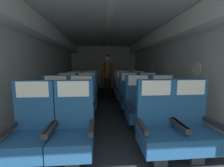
{
  "coord_description": "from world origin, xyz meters",
  "views": [
    {
      "loc": [
        -0.19,
        -0.18,
        1.26
      ],
      "look_at": [
        0.11,
        3.57,
        0.77
      ],
      "focal_mm": 22.84,
      "sensor_mm": 36.0,
      "label": 1
    }
  ],
  "objects": [
    {
      "name": "flight_attendant",
      "position": [
        0.06,
        5.18,
        1.02
      ],
      "size": [
        0.43,
        0.28,
        1.64
      ],
      "rotation": [
        0.0,
        0.0,
        2.89
      ],
      "color": "black",
      "rests_on": "ground"
    },
    {
      "name": "seat_e_left_aisle",
      "position": [
        -0.55,
        5.21,
        0.45
      ],
      "size": [
        0.52,
        0.51,
        1.07
      ],
      "color": "#38383D",
      "rests_on": "ground"
    },
    {
      "name": "seat_b_right_window",
      "position": [
        0.55,
        2.48,
        0.45
      ],
      "size": [
        0.52,
        0.51,
        1.07
      ],
      "color": "#38383D",
      "rests_on": "ground"
    },
    {
      "name": "seat_c_left_window",
      "position": [
        -1.03,
        3.38,
        0.45
      ],
      "size": [
        0.52,
        0.51,
        1.07
      ],
      "color": "#38383D",
      "rests_on": "ground"
    },
    {
      "name": "seat_d_left_window",
      "position": [
        -1.03,
        4.3,
        0.45
      ],
      "size": [
        0.52,
        0.51,
        1.07
      ],
      "color": "#38383D",
      "rests_on": "ground"
    },
    {
      "name": "seat_d_right_window",
      "position": [
        0.54,
        4.3,
        0.45
      ],
      "size": [
        0.52,
        0.51,
        1.07
      ],
      "color": "#38383D",
      "rests_on": "ground"
    },
    {
      "name": "seat_e_right_window",
      "position": [
        0.55,
        5.22,
        0.45
      ],
      "size": [
        0.52,
        0.51,
        1.07
      ],
      "color": "#38383D",
      "rests_on": "ground"
    },
    {
      "name": "seat_d_left_aisle",
      "position": [
        -0.55,
        4.31,
        0.45
      ],
      "size": [
        0.52,
        0.51,
        1.07
      ],
      "color": "#38383D",
      "rests_on": "ground"
    },
    {
      "name": "seat_a_right_window",
      "position": [
        0.54,
        1.54,
        0.45
      ],
      "size": [
        0.52,
        0.51,
        1.07
      ],
      "color": "#38383D",
      "rests_on": "ground"
    },
    {
      "name": "seat_b_left_aisle",
      "position": [
        -0.56,
        2.46,
        0.45
      ],
      "size": [
        0.52,
        0.51,
        1.07
      ],
      "color": "#38383D",
      "rests_on": "ground"
    },
    {
      "name": "seat_b_left_window",
      "position": [
        -1.04,
        2.45,
        0.45
      ],
      "size": [
        0.52,
        0.51,
        1.07
      ],
      "color": "#38383D",
      "rests_on": "ground"
    },
    {
      "name": "seat_d_right_aisle",
      "position": [
        1.04,
        4.31,
        0.45
      ],
      "size": [
        0.52,
        0.51,
        1.07
      ],
      "color": "#38383D",
      "rests_on": "ground"
    },
    {
      "name": "seat_e_right_aisle",
      "position": [
        1.04,
        5.22,
        0.45
      ],
      "size": [
        0.52,
        0.51,
        1.07
      ],
      "color": "#38383D",
      "rests_on": "ground"
    },
    {
      "name": "seat_e_left_window",
      "position": [
        -1.05,
        5.22,
        0.45
      ],
      "size": [
        0.52,
        0.51,
        1.07
      ],
      "color": "#38383D",
      "rests_on": "ground"
    },
    {
      "name": "seat_c_right_aisle",
      "position": [
        1.04,
        3.37,
        0.45
      ],
      "size": [
        0.52,
        0.51,
        1.07
      ],
      "color": "#38383D",
      "rests_on": "ground"
    },
    {
      "name": "ground",
      "position": [
        0.0,
        3.83,
        -0.01
      ],
      "size": [
        3.75,
        8.06,
        0.02
      ],
      "primitive_type": "cube",
      "color": "#23282D"
    },
    {
      "name": "seat_c_left_aisle",
      "position": [
        -0.54,
        3.38,
        0.45
      ],
      "size": [
        0.52,
        0.51,
        1.07
      ],
      "color": "#38383D",
      "rests_on": "ground"
    },
    {
      "name": "fuselage_shell",
      "position": [
        0.0,
        4.11,
        1.68
      ],
      "size": [
        3.63,
        7.71,
        2.32
      ],
      "color": "silver",
      "rests_on": "ground"
    },
    {
      "name": "seat_a_right_aisle",
      "position": [
        1.03,
        1.54,
        0.45
      ],
      "size": [
        0.52,
        0.51,
        1.07
      ],
      "color": "#38383D",
      "rests_on": "ground"
    },
    {
      "name": "seat_c_right_window",
      "position": [
        0.55,
        3.39,
        0.45
      ],
      "size": [
        0.52,
        0.51,
        1.07
      ],
      "color": "#38383D",
      "rests_on": "ground"
    },
    {
      "name": "seat_a_left_window",
      "position": [
        -1.05,
        1.55,
        0.45
      ],
      "size": [
        0.52,
        0.51,
        1.07
      ],
      "color": "#38383D",
      "rests_on": "ground"
    },
    {
      "name": "seat_b_right_aisle",
      "position": [
        1.04,
        2.46,
        0.45
      ],
      "size": [
        0.52,
        0.51,
        1.07
      ],
      "color": "#38383D",
      "rests_on": "ground"
    },
    {
      "name": "seat_a_left_aisle",
      "position": [
        -0.54,
        1.55,
        0.45
      ],
      "size": [
        0.52,
        0.51,
        1.07
      ],
      "color": "#38383D",
      "rests_on": "ground"
    }
  ]
}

